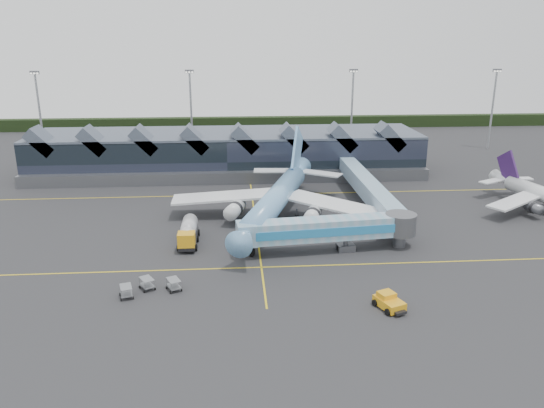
{
  "coord_description": "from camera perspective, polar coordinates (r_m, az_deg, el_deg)",
  "views": [
    {
      "loc": [
        -3.54,
        -76.34,
        31.1
      ],
      "look_at": [
        2.5,
        5.61,
        5.0
      ],
      "focal_mm": 35.0,
      "sensor_mm": 36.0,
      "label": 1
    }
  ],
  "objects": [
    {
      "name": "terminal",
      "position": [
        126.45,
        -4.84,
        5.59
      ],
      "size": [
        90.0,
        22.25,
        12.52
      ],
      "color": "black",
      "rests_on": "ground"
    },
    {
      "name": "taxi_stripes",
      "position": [
        91.84,
        -1.76,
        -2.18
      ],
      "size": [
        120.0,
        60.0,
        0.01
      ],
      "color": "yellow",
      "rests_on": "ground"
    },
    {
      "name": "fuel_truck",
      "position": [
        84.16,
        -8.97,
        -2.88
      ],
      "size": [
        3.03,
        10.3,
        3.45
      ],
      "rotation": [
        0.0,
        0.0,
        -0.0
      ],
      "color": "black",
      "rests_on": "ground"
    },
    {
      "name": "tree_line_far",
      "position": [
        188.63,
        -3.13,
        8.72
      ],
      "size": [
        260.0,
        4.0,
        4.0
      ],
      "primitive_type": "cube",
      "color": "black",
      "rests_on": "ground"
    },
    {
      "name": "light_masts",
      "position": [
        142.51,
        5.83,
        10.03
      ],
      "size": [
        132.4,
        42.56,
        22.45
      ],
      "color": "#919499",
      "rests_on": "ground"
    },
    {
      "name": "jet_bridge",
      "position": [
        80.08,
        7.13,
        -2.66
      ],
      "size": [
        27.58,
        6.74,
        5.4
      ],
      "rotation": [
        0.0,
        0.0,
        0.11
      ],
      "color": "#76AAC4",
      "rests_on": "ground"
    },
    {
      "name": "baggage_carts",
      "position": [
        69.73,
        -13.06,
        -8.59
      ],
      "size": [
        7.72,
        4.58,
        1.5
      ],
      "rotation": [
        0.0,
        0.0,
        0.43
      ],
      "color": "gray",
      "rests_on": "ground"
    },
    {
      "name": "main_airliner",
      "position": [
        92.73,
        0.67,
        0.8
      ],
      "size": [
        37.39,
        44.05,
        14.52
      ],
      "rotation": [
        0.0,
        0.0,
        -0.32
      ],
      "color": "#60A1C4",
      "rests_on": "ground"
    },
    {
      "name": "ground",
      "position": [
        82.51,
        -1.45,
        -4.53
      ],
      "size": [
        260.0,
        260.0,
        0.0
      ],
      "primitive_type": "plane",
      "color": "#242426",
      "rests_on": "ground"
    },
    {
      "name": "pushback_tug",
      "position": [
        65.73,
        12.48,
        -10.25
      ],
      "size": [
        3.72,
        4.62,
        1.86
      ],
      "rotation": [
        0.0,
        0.0,
        0.38
      ],
      "color": "orange",
      "rests_on": "ground"
    }
  ]
}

